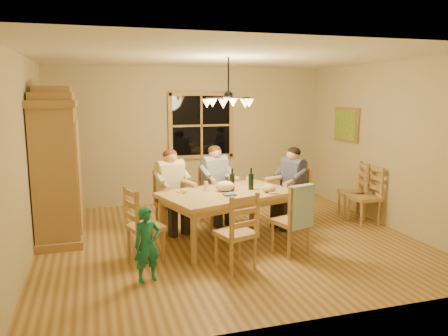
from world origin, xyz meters
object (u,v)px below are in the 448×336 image
object	(u,v)px
chandelier	(228,101)
adult_plaid_man	(215,175)
dining_table	(227,198)
chair_near_left	(235,245)
armoire	(58,170)
chair_end_right	(292,209)
wine_bottle_b	(251,179)
chair_far_left	(171,213)
chair_far_right	(215,206)
child	(147,244)
wine_bottle_a	(232,179)
chair_spare_back	(351,201)
adult_woman	(171,180)
chair_end_left	(146,238)
chair_spare_front	(364,206)
adult_slate_man	(292,177)
chair_near_right	(291,232)

from	to	relation	value
chandelier	adult_plaid_man	xyz separation A→B (m)	(0.05, 0.89, -1.24)
adult_plaid_man	dining_table	bearing A→B (deg)	67.62
chair_near_left	adult_plaid_man	bearing A→B (deg)	64.80
armoire	chair_end_right	size ratio (longest dim) A/B	2.32
dining_table	wine_bottle_b	bearing A→B (deg)	5.97
chair_far_left	chandelier	bearing A→B (deg)	122.16
armoire	chair_near_left	distance (m)	2.99
chandelier	armoire	distance (m)	2.76
chandelier	armoire	world-z (taller)	chandelier
chair_far_right	child	size ratio (longest dim) A/B	1.11
wine_bottle_a	chair_spare_back	distance (m)	2.50
armoire	dining_table	size ratio (longest dim) A/B	1.08
armoire	wine_bottle_a	xyz separation A→B (m)	(2.50, -0.81, -0.13)
armoire	adult_woman	size ratio (longest dim) A/B	2.63
adult_plaid_man	child	distance (m)	2.47
chair_end_left	chair_spare_front	distance (m)	3.78
chair_far_left	adult_woman	xyz separation A→B (m)	(0.00, 0.00, 0.54)
chair_far_right	wine_bottle_a	size ratio (longest dim) A/B	3.00
chair_spare_front	wine_bottle_a	bearing A→B (deg)	90.25
armoire	adult_plaid_man	bearing A→B (deg)	0.98
adult_slate_man	chair_spare_front	xyz separation A→B (m)	(1.25, -0.19, -0.54)
dining_table	chair_near_right	size ratio (longest dim) A/B	2.15
chandelier	chair_near_right	size ratio (longest dim) A/B	0.78
wine_bottle_b	chair_near_left	bearing A→B (deg)	-119.57
adult_woman	chair_spare_front	size ratio (longest dim) A/B	0.88
chandelier	child	world-z (taller)	chandelier
chair_far_left	adult_plaid_man	world-z (taller)	adult_plaid_man
chair_far_right	chair_spare_back	world-z (taller)	same
armoire	chair_end_right	distance (m)	3.74
adult_woman	wine_bottle_a	xyz separation A→B (m)	(0.82, -0.60, 0.08)
chair_far_left	chair_near_right	distance (m)	2.00
chair_spare_back	chandelier	bearing A→B (deg)	118.16
chair_near_left	wine_bottle_b	size ratio (longest dim) A/B	3.00
dining_table	wine_bottle_b	distance (m)	0.48
adult_plaid_man	wine_bottle_b	distance (m)	0.96
chair_near_right	child	distance (m)	2.04
dining_table	chair_near_left	world-z (taller)	chair_near_left
armoire	chair_spare_back	distance (m)	4.94
chair_far_right	child	xyz separation A→B (m)	(-1.39, -2.01, 0.14)
adult_woman	chair_near_right	bearing A→B (deg)	117.90
adult_woman	wine_bottle_b	xyz separation A→B (m)	(1.10, -0.67, 0.08)
adult_slate_man	wine_bottle_a	xyz separation A→B (m)	(-1.13, -0.28, 0.08)
chair_near_left	chair_end_left	world-z (taller)	same
chair_near_left	adult_slate_man	xyz separation A→B (m)	(1.43, 1.37, 0.54)
adult_slate_man	chair_end_right	bearing A→B (deg)	72.85
adult_plaid_man	wine_bottle_b	xyz separation A→B (m)	(0.31, -0.91, 0.08)
chair_near_left	chair_spare_front	size ratio (longest dim) A/B	1.00
chandelier	chair_near_right	distance (m)	2.05
wine_bottle_a	chair_far_right	bearing A→B (deg)	91.90
armoire	chair_near_right	distance (m)	3.57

